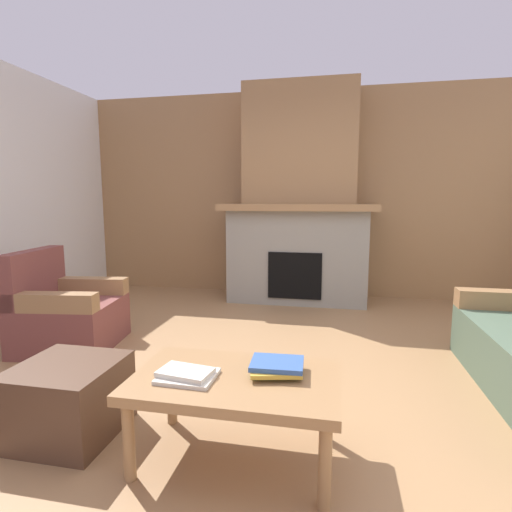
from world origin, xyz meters
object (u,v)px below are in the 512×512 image
Objects in this scene: fireplace at (299,209)px; ottoman at (69,399)px; armchair at (66,313)px; coffee_table at (235,387)px.

ottoman is (-0.94, -3.26, -0.96)m from fireplace.
fireplace reaches higher than ottoman.
armchair is at bearing -131.37° from fireplace.
armchair is 0.86× the size of coffee_table.
ottoman is (-0.95, 0.03, -0.18)m from coffee_table.
fireplace is 2.91m from armchair.
fireplace reaches higher than coffee_table.
armchair is 1.65× the size of ottoman.
coffee_table is 0.96m from ottoman.
fireplace is 2.70× the size of coffee_table.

